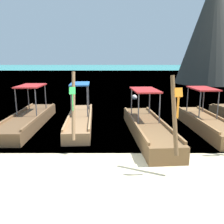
{
  "coord_description": "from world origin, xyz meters",
  "views": [
    {
      "loc": [
        -0.0,
        -6.33,
        3.15
      ],
      "look_at": [
        0.0,
        3.31,
        1.0
      ],
      "focal_mm": 38.34,
      "sensor_mm": 36.0,
      "label": 1
    }
  ],
  "objects": [
    {
      "name": "mooring_buoy_near",
      "position": [
        1.74,
        12.1,
        0.21
      ],
      "size": [
        0.41,
        0.41,
        0.41
      ],
      "color": "white",
      "rests_on": "sea_water"
    },
    {
      "name": "ground",
      "position": [
        0.0,
        0.0,
        0.0
      ],
      "size": [
        120.0,
        120.0,
        0.0
      ],
      "primitive_type": "plane",
      "color": "beige"
    },
    {
      "name": "karst_rock",
      "position": [
        12.9,
        25.21,
        6.74
      ],
      "size": [
        9.7,
        8.66,
        13.99
      ],
      "color": "#383833",
      "rests_on": "ground"
    },
    {
      "name": "longtail_boat_blue_ribbon",
      "position": [
        4.21,
        3.98,
        0.34
      ],
      "size": [
        1.37,
        5.52,
        2.56
      ],
      "color": "brown",
      "rests_on": "ground"
    },
    {
      "name": "sea_water",
      "position": [
        0.0,
        61.31,
        0.0
      ],
      "size": [
        120.0,
        120.0,
        0.0
      ],
      "primitive_type": "plane",
      "color": "teal",
      "rests_on": "ground"
    },
    {
      "name": "longtail_boat_violet_ribbon",
      "position": [
        -3.98,
        4.67,
        0.33
      ],
      "size": [
        1.37,
        6.11,
        2.53
      ],
      "color": "brown",
      "rests_on": "ground"
    },
    {
      "name": "longtail_boat_green_ribbon",
      "position": [
        -1.53,
        4.71,
        0.33
      ],
      "size": [
        1.45,
        6.31,
        2.72
      ],
      "color": "olive",
      "rests_on": "ground"
    },
    {
      "name": "longtail_boat_orange_ribbon",
      "position": [
        1.48,
        3.21,
        0.35
      ],
      "size": [
        1.69,
        6.49,
        2.71
      ],
      "color": "brown",
      "rests_on": "ground"
    }
  ]
}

